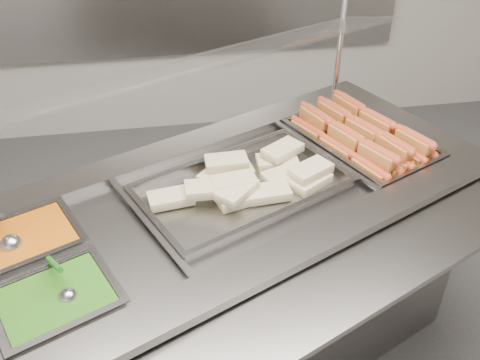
{
  "coord_description": "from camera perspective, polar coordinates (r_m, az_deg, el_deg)",
  "views": [
    {
      "loc": [
        -0.21,
        -1.19,
        2.06
      ],
      "look_at": [
        0.04,
        0.35,
        0.96
      ],
      "focal_mm": 40.0,
      "sensor_mm": 36.0,
      "label": 1
    }
  ],
  "objects": [
    {
      "name": "pan_peas",
      "position": [
        1.63,
        -18.87,
        -12.76
      ],
      "size": [
        0.39,
        0.36,
        0.1
      ],
      "color": "gray",
      "rests_on": "steam_counter"
    },
    {
      "name": "sneeze_guard",
      "position": [
        1.87,
        -5.35,
        11.79
      ],
      "size": [
        1.69,
        1.0,
        0.46
      ],
      "color": "silver",
      "rests_on": "steam_counter"
    },
    {
      "name": "ladle",
      "position": [
        1.81,
        -23.27,
        -6.23
      ],
      "size": [
        0.11,
        0.19,
        0.16
      ],
      "color": "silver",
      "rests_on": "pan_beans"
    },
    {
      "name": "tortilla_wraps",
      "position": [
        1.95,
        1.12,
        0.24
      ],
      "size": [
        0.69,
        0.4,
        0.07
      ],
      "color": "tan",
      "rests_on": "pan_wraps"
    },
    {
      "name": "steam_counter",
      "position": [
        2.2,
        -1.14,
        -10.96
      ],
      "size": [
        2.14,
        1.61,
        0.94
      ],
      "color": "gray",
      "rests_on": "ground"
    },
    {
      "name": "hotdogs_in_buns",
      "position": [
        2.24,
        12.84,
        4.56
      ],
      "size": [
        0.51,
        0.6,
        0.12
      ],
      "color": "#AA6723",
      "rests_on": "pan_hotdogs"
    },
    {
      "name": "pan_hotdogs",
      "position": [
        2.28,
        12.62,
        3.53
      ],
      "size": [
        0.56,
        0.67,
        0.1
      ],
      "color": "gray",
      "rests_on": "steam_counter"
    },
    {
      "name": "pan_wraps",
      "position": [
        1.94,
        0.26,
        -1.13
      ],
      "size": [
        0.82,
        0.68,
        0.07
      ],
      "color": "gray",
      "rests_on": "steam_counter"
    },
    {
      "name": "pan_beans",
      "position": [
        1.85,
        -21.81,
        -6.69
      ],
      "size": [
        0.39,
        0.36,
        0.1
      ],
      "color": "gray",
      "rests_on": "steam_counter"
    },
    {
      "name": "serving_spoon",
      "position": [
        1.6,
        -18.1,
        -11.23
      ],
      "size": [
        0.11,
        0.18,
        0.14
      ],
      "color": "silver",
      "rests_on": "pan_peas"
    },
    {
      "name": "tray_rail",
      "position": [
        1.62,
        9.31,
        -11.85
      ],
      "size": [
        1.81,
        1.11,
        0.05
      ],
      "color": "gray",
      "rests_on": "steam_counter"
    }
  ]
}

